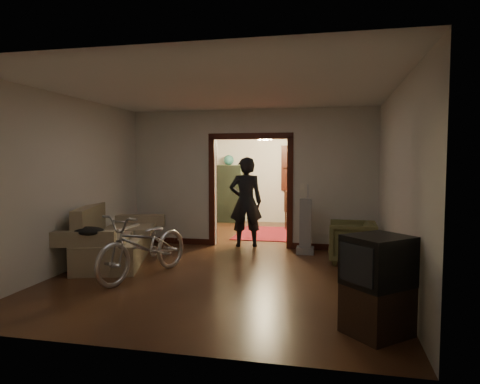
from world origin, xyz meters
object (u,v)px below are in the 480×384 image
(locker, at_px, (229,194))
(bicycle, at_px, (145,245))
(armchair, at_px, (352,242))
(desk, at_px, (314,212))
(person, at_px, (246,202))
(sofa, at_px, (115,233))

(locker, bearing_deg, bicycle, -88.02)
(armchair, relative_size, desk, 0.78)
(armchair, relative_size, locker, 0.49)
(desk, bearing_deg, person, -110.40)
(locker, height_order, desk, locker)
(sofa, distance_m, person, 2.69)
(sofa, distance_m, locker, 5.16)
(armchair, bearing_deg, bicycle, -61.63)
(armchair, xyz_separation_m, person, (-2.08, 1.01, 0.56))
(sofa, relative_size, armchair, 2.73)
(person, bearing_deg, sofa, 25.64)
(person, relative_size, desk, 1.79)
(bicycle, height_order, desk, bicycle)
(sofa, relative_size, person, 1.18)
(bicycle, relative_size, person, 1.02)
(bicycle, bearing_deg, sofa, 156.01)
(sofa, height_order, desk, sofa)
(sofa, bearing_deg, bicycle, -58.73)
(person, height_order, locker, person)
(sofa, bearing_deg, desk, 39.30)
(bicycle, relative_size, desk, 1.83)
(bicycle, distance_m, locker, 5.95)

